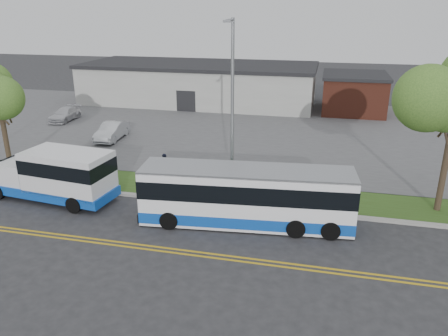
% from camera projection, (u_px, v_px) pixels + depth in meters
% --- Properties ---
extents(ground, '(140.00, 140.00, 0.00)m').
position_uv_depth(ground, '(166.00, 208.00, 23.25)').
color(ground, '#28282B').
rests_on(ground, ground).
extents(lane_line_north, '(70.00, 0.12, 0.01)m').
position_uv_depth(lane_line_north, '(135.00, 244.00, 19.73)').
color(lane_line_north, gold).
rests_on(lane_line_north, ground).
extents(lane_line_south, '(70.00, 0.12, 0.01)m').
position_uv_depth(lane_line_south, '(133.00, 247.00, 19.46)').
color(lane_line_south, gold).
rests_on(lane_line_south, ground).
extents(curb, '(80.00, 0.30, 0.15)m').
position_uv_depth(curb, '(173.00, 199.00, 24.23)').
color(curb, '#9E9B93').
rests_on(curb, ground).
extents(verge, '(80.00, 3.30, 0.10)m').
position_uv_depth(verge, '(183.00, 187.00, 25.88)').
color(verge, '#304818').
rests_on(verge, ground).
extents(parking_lot, '(80.00, 25.00, 0.10)m').
position_uv_depth(parking_lot, '(233.00, 128.00, 38.75)').
color(parking_lot, '#4C4C4F').
rests_on(parking_lot, ground).
extents(commercial_building, '(25.40, 10.40, 4.35)m').
position_uv_depth(commercial_building, '(200.00, 83.00, 48.45)').
color(commercial_building, '#9E9E99').
rests_on(commercial_building, ground).
extents(brick_wing, '(6.30, 7.30, 3.90)m').
position_uv_depth(brick_wing, '(354.00, 93.00, 44.03)').
color(brick_wing, brown).
rests_on(brick_wing, ground).
extents(streetlight_near, '(0.35, 1.53, 9.50)m').
position_uv_depth(streetlight_near, '(232.00, 104.00, 23.28)').
color(streetlight_near, gray).
rests_on(streetlight_near, verge).
extents(shuttle_bus, '(7.68, 3.22, 2.86)m').
position_uv_depth(shuttle_bus, '(58.00, 174.00, 23.81)').
color(shuttle_bus, '#1047AE').
rests_on(shuttle_bus, ground).
extents(transit_bus, '(10.48, 3.35, 2.86)m').
position_uv_depth(transit_bus, '(246.00, 196.00, 21.19)').
color(transit_bus, white).
rests_on(transit_bus, ground).
extents(pedestrian, '(0.67, 0.55, 1.58)m').
position_uv_depth(pedestrian, '(165.00, 166.00, 26.93)').
color(pedestrian, black).
rests_on(pedestrian, verge).
extents(parked_car_a, '(1.75, 4.30, 1.39)m').
position_uv_depth(parked_car_a, '(112.00, 131.00, 34.86)').
color(parked_car_a, '#ACAFB4').
rests_on(parked_car_a, parking_lot).
extents(parked_car_b, '(1.79, 4.08, 1.17)m').
position_uv_depth(parked_car_b, '(65.00, 114.00, 40.82)').
color(parked_car_b, silver).
rests_on(parked_car_b, parking_lot).
extents(grocery_bag_left, '(0.32, 0.32, 0.32)m').
position_uv_depth(grocery_bag_left, '(159.00, 176.00, 26.98)').
color(grocery_bag_left, white).
rests_on(grocery_bag_left, verge).
extents(grocery_bag_right, '(0.32, 0.32, 0.32)m').
position_uv_depth(grocery_bag_right, '(171.00, 174.00, 27.31)').
color(grocery_bag_right, white).
rests_on(grocery_bag_right, verge).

